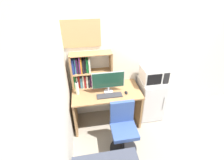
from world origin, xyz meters
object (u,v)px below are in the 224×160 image
at_px(monitor, 108,81).
at_px(desk_chair, 123,131).
at_px(desk_fan, 154,61).
at_px(wall_corkboard, 78,34).
at_px(mini_fridge, 150,98).
at_px(microwave, 154,74).
at_px(keyboard, 110,96).
at_px(computer_mouse, 126,93).
at_px(water_bottle, 77,88).
at_px(hutch_bookshelf, 86,71).

xyz_separation_m(monitor, desk_chair, (0.14, -0.63, -0.59)).
distance_m(desk_fan, wall_corkboard, 1.41).
xyz_separation_m(mini_fridge, microwave, (0.00, 0.00, 0.57)).
bearing_deg(desk_fan, keyboard, -165.70).
bearing_deg(mini_fridge, computer_mouse, -161.39).
distance_m(water_bottle, mini_fridge, 1.51).
xyz_separation_m(computer_mouse, wall_corkboard, (-0.75, 0.46, 0.98)).
bearing_deg(microwave, keyboard, -165.80).
bearing_deg(computer_mouse, desk_chair, -107.98).
bearing_deg(desk_chair, computer_mouse, 72.02).
xyz_separation_m(mini_fridge, desk_chair, (-0.75, -0.72, -0.02)).
height_order(keyboard, wall_corkboard, wall_corkboard).
height_order(desk_chair, wall_corkboard, wall_corkboard).
xyz_separation_m(water_bottle, desk_chair, (0.69, -0.67, -0.48)).
distance_m(monitor, keyboard, 0.26).
bearing_deg(microwave, water_bottle, -177.87).
bearing_deg(computer_mouse, hutch_bookshelf, 151.59).
bearing_deg(desk_chair, mini_fridge, 43.95).
distance_m(monitor, mini_fridge, 1.06).
relative_size(microwave, desk_chair, 0.49).
height_order(keyboard, water_bottle, water_bottle).
relative_size(desk_fan, wall_corkboard, 0.33).
bearing_deg(mini_fridge, desk_chair, -136.05).
bearing_deg(hutch_bookshelf, microwave, -7.73).
bearing_deg(desk_chair, water_bottle, 135.98).
xyz_separation_m(microwave, wall_corkboard, (-1.33, 0.26, 0.76)).
height_order(hutch_bookshelf, keyboard, hutch_bookshelf).
distance_m(hutch_bookshelf, monitor, 0.46).
distance_m(monitor, desk_fan, 0.91).
bearing_deg(microwave, desk_chair, -135.93).
bearing_deg(desk_chair, microwave, 44.07).
distance_m(desk_fan, desk_chair, 1.34).
bearing_deg(water_bottle, hutch_bookshelf, 50.57).
bearing_deg(water_bottle, computer_mouse, -9.43).
relative_size(hutch_bookshelf, computer_mouse, 7.84).
distance_m(computer_mouse, desk_chair, 0.67).
height_order(mini_fridge, desk_fan, desk_fan).
bearing_deg(desk_chair, desk_fan, 44.92).
relative_size(hutch_bookshelf, mini_fridge, 0.87).
distance_m(water_bottle, desk_chair, 1.08).
relative_size(monitor, desk_fan, 2.39).
height_order(microwave, wall_corkboard, wall_corkboard).
height_order(hutch_bookshelf, desk_fan, hutch_bookshelf).
height_order(hutch_bookshelf, desk_chair, hutch_bookshelf).
bearing_deg(monitor, desk_fan, 5.89).
bearing_deg(keyboard, desk_chair, -74.28).
bearing_deg(hutch_bookshelf, mini_fridge, -7.86).
relative_size(keyboard, mini_fridge, 0.52).
distance_m(computer_mouse, water_bottle, 0.88).
relative_size(water_bottle, microwave, 0.55).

